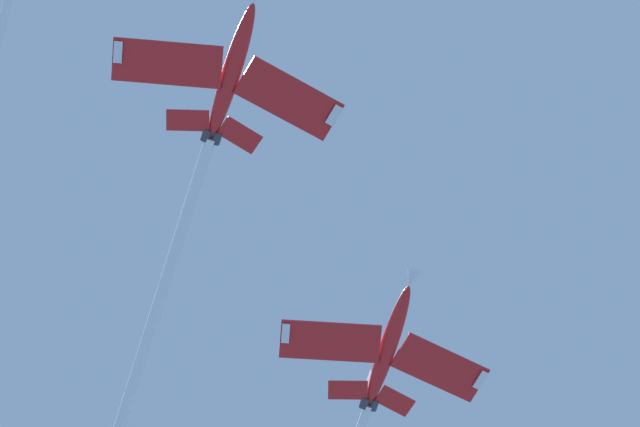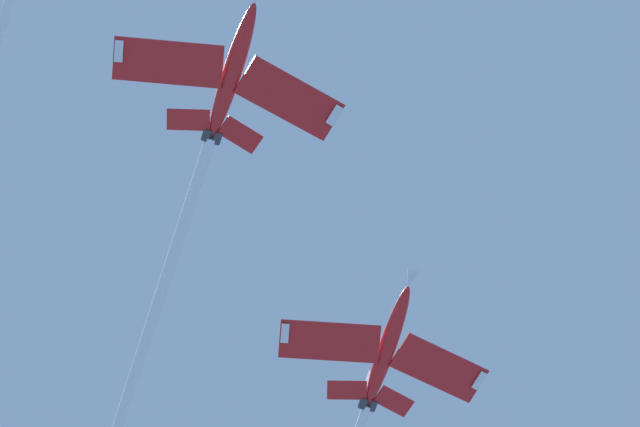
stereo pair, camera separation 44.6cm
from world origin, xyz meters
name	(u,v)px [view 2 (the right image)]	position (x,y,z in m)	size (l,w,h in m)	color
jet_second	(204,161)	(30.76, -36.33, 97.03)	(33.14, 27.04, 17.33)	red
jet_third	(362,421)	(33.80, -64.30, 89.79)	(34.65, 28.83, 19.18)	red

